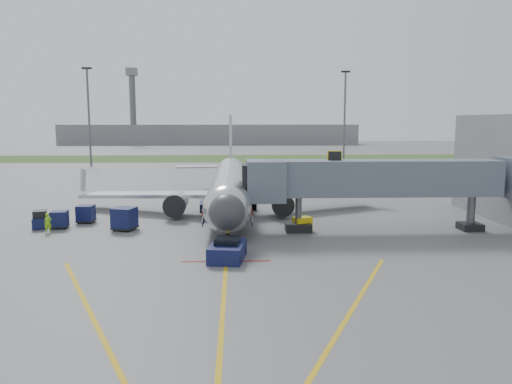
{
  "coord_description": "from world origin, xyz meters",
  "views": [
    {
      "loc": [
        0.7,
        -36.65,
        9.37
      ],
      "look_at": [
        2.44,
        6.65,
        3.2
      ],
      "focal_mm": 35.0,
      "sensor_mm": 36.0,
      "label": 1
    }
  ],
  "objects_px": {
    "airliner": "(230,186)",
    "ramp_worker": "(48,223)",
    "pushback_tug": "(227,250)",
    "baggage_tug": "(40,220)",
    "belt_loader": "(206,205)"
  },
  "relations": [
    {
      "from": "airliner",
      "to": "ramp_worker",
      "type": "relative_size",
      "value": 21.23
    },
    {
      "from": "airliner",
      "to": "baggage_tug",
      "type": "relative_size",
      "value": 14.55
    },
    {
      "from": "pushback_tug",
      "to": "baggage_tug",
      "type": "relative_size",
      "value": 1.6
    },
    {
      "from": "baggage_tug",
      "to": "ramp_worker",
      "type": "bearing_deg",
      "value": -55.06
    },
    {
      "from": "airliner",
      "to": "ramp_worker",
      "type": "bearing_deg",
      "value": -146.93
    },
    {
      "from": "airliner",
      "to": "baggage_tug",
      "type": "xyz_separation_m",
      "value": [
        -16.71,
        -7.78,
        -1.96
      ]
    },
    {
      "from": "pushback_tug",
      "to": "belt_loader",
      "type": "relative_size",
      "value": 0.96
    },
    {
      "from": "baggage_tug",
      "to": "ramp_worker",
      "type": "relative_size",
      "value": 1.46
    },
    {
      "from": "pushback_tug",
      "to": "ramp_worker",
      "type": "height_order",
      "value": "ramp_worker"
    },
    {
      "from": "airliner",
      "to": "pushback_tug",
      "type": "height_order",
      "value": "airliner"
    },
    {
      "from": "belt_loader",
      "to": "pushback_tug",
      "type": "bearing_deg",
      "value": -82.42
    },
    {
      "from": "airliner",
      "to": "baggage_tug",
      "type": "distance_m",
      "value": 18.54
    },
    {
      "from": "airliner",
      "to": "ramp_worker",
      "type": "height_order",
      "value": "airliner"
    },
    {
      "from": "airliner",
      "to": "ramp_worker",
      "type": "distance_m",
      "value": 18.25
    },
    {
      "from": "pushback_tug",
      "to": "ramp_worker",
      "type": "bearing_deg",
      "value": 149.98
    }
  ]
}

